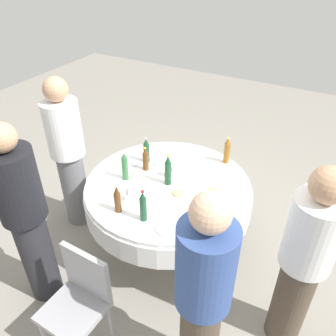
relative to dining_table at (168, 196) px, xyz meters
The scene contains 23 objects.
ground_plane 0.60m from the dining_table, ahead, with size 10.00×10.00×0.00m, color gray.
dining_table is the anchor object (origin of this frame).
bottle_green_north 0.49m from the dining_table, 161.73° to the right, with size 0.06×0.06×0.30m.
bottle_amber_near 0.74m from the dining_table, 60.28° to the left, with size 0.06×0.06×0.28m.
bottle_dark_green_east 0.59m from the dining_table, 83.19° to the right, with size 0.06×0.06×0.29m.
bottle_brown_right 0.41m from the dining_table, 162.08° to the left, with size 0.06×0.06×0.25m.
bottle_dark_green_outer 0.29m from the dining_table, 54.60° to the right, with size 0.06×0.06×0.32m.
bottle_brown_front 0.62m from the dining_table, 108.45° to the right, with size 0.06×0.06×0.27m.
bottle_dark_green_west 0.51m from the dining_table, 148.80° to the left, with size 0.06×0.06×0.27m.
wine_glass_right 0.27m from the dining_table, 93.75° to the left, with size 0.07×0.07×0.15m.
wine_glass_outer 0.48m from the dining_table, 114.02° to the right, with size 0.07×0.07×0.15m.
wine_glass_front 0.62m from the dining_table, 23.10° to the right, with size 0.07×0.07×0.13m.
plate_inner 0.46m from the dining_table, 11.17° to the left, with size 0.23×0.23×0.04m.
plate_mid 0.60m from the dining_table, 59.13° to the right, with size 0.24×0.24×0.02m.
plate_rear 0.25m from the dining_table, 33.90° to the right, with size 0.25×0.25×0.04m.
plate_left 0.37m from the dining_table, 122.69° to the left, with size 0.24×0.24×0.02m.
spoon_near 0.46m from the dining_table, behind, with size 0.18×0.02×0.01m, color silver.
folded_napkin 0.63m from the dining_table, 111.52° to the left, with size 0.15×0.15×0.02m, color white.
person_north 1.08m from the dining_table, behind, with size 0.34×0.34×1.63m.
person_near 1.26m from the dining_table, 122.10° to the right, with size 0.34×0.34×1.66m.
person_east 1.37m from the dining_table, 18.72° to the right, with size 0.34×0.34×1.59m.
person_right 1.33m from the dining_table, 52.01° to the right, with size 0.34×0.34×1.64m.
chair_front 1.22m from the dining_table, 92.23° to the right, with size 0.42×0.42×0.87m.
Camera 1 is at (1.22, -2.22, 2.65)m, focal length 36.66 mm.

